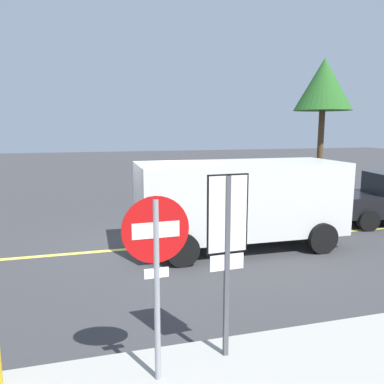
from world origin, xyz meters
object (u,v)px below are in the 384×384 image
Objects in this scene: speed_limit_sign at (227,235)px; tree_left_verge at (324,85)px; stop_sign at (156,261)px; white_van at (239,199)px.

tree_left_verge is at bearing 52.73° from speed_limit_sign.
stop_sign is 0.36× the size of tree_left_verge.
white_van is at bearing -132.82° from tree_left_verge.
stop_sign reaches higher than white_van.
tree_left_verge is at bearing 50.81° from stop_sign.
tree_left_verge is (10.25, 13.48, 3.43)m from speed_limit_sign.
speed_limit_sign is (0.93, 0.24, 0.17)m from stop_sign.
white_van is at bearing 58.45° from stop_sign.
tree_left_verge reaches higher than white_van.
white_van is 0.79× the size of tree_left_verge.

